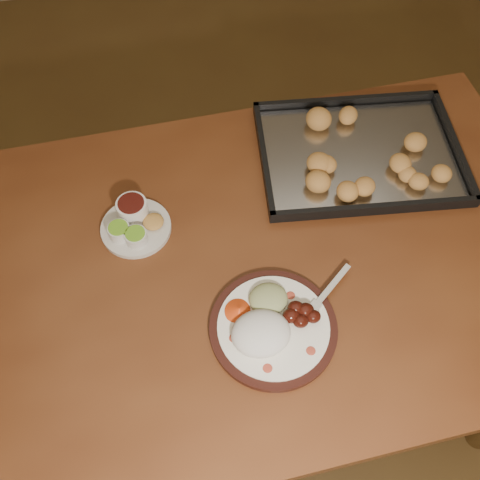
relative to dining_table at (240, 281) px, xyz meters
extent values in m
plane|color=brown|center=(0.05, 0.27, -0.65)|extent=(4.00, 4.00, 0.00)
cube|color=brown|center=(0.00, 0.00, 0.08)|extent=(1.54, 0.96, 0.04)
cylinder|color=#493216|center=(0.66, 0.41, -0.30)|extent=(0.07, 0.07, 0.71)
cylinder|color=black|center=(0.04, -0.17, 0.10)|extent=(0.26, 0.26, 0.02)
cylinder|color=white|center=(0.04, -0.17, 0.11)|extent=(0.23, 0.23, 0.01)
ellipsoid|color=#B23E2A|center=(0.01, -0.25, 0.12)|extent=(0.02, 0.02, 0.00)
ellipsoid|color=#B23E2A|center=(0.10, -0.24, 0.12)|extent=(0.02, 0.02, 0.00)
ellipsoid|color=#B23E2A|center=(0.09, -0.11, 0.12)|extent=(0.02, 0.02, 0.00)
ellipsoid|color=#B23E2A|center=(-0.05, -0.18, 0.12)|extent=(0.02, 0.02, 0.00)
ellipsoid|color=white|center=(0.01, -0.19, 0.13)|extent=(0.15, 0.14, 0.05)
ellipsoid|color=#4B150A|center=(0.09, -0.18, 0.13)|extent=(0.03, 0.03, 0.02)
ellipsoid|color=#4B150A|center=(0.10, -0.16, 0.13)|extent=(0.03, 0.03, 0.02)
ellipsoid|color=#4B150A|center=(0.09, -0.15, 0.13)|extent=(0.03, 0.03, 0.02)
ellipsoid|color=#4B150A|center=(0.12, -0.17, 0.13)|extent=(0.03, 0.03, 0.02)
ellipsoid|color=#4B150A|center=(0.07, -0.16, 0.13)|extent=(0.03, 0.03, 0.02)
ellipsoid|color=tan|center=(0.04, -0.12, 0.12)|extent=(0.10, 0.10, 0.03)
cone|color=red|center=(-0.03, -0.13, 0.12)|extent=(0.08, 0.08, 0.03)
cube|color=white|center=(0.18, -0.11, 0.12)|extent=(0.10, 0.09, 0.00)
cube|color=white|center=(0.12, -0.15, 0.12)|extent=(0.04, 0.04, 0.00)
cylinder|color=white|center=(0.11, -0.17, 0.12)|extent=(0.02, 0.02, 0.00)
cylinder|color=white|center=(0.11, -0.17, 0.12)|extent=(0.02, 0.02, 0.00)
cylinder|color=white|center=(0.11, -0.16, 0.12)|extent=(0.02, 0.02, 0.00)
cylinder|color=white|center=(0.10, -0.16, 0.12)|extent=(0.02, 0.02, 0.00)
cylinder|color=beige|center=(-0.22, 0.12, 0.10)|extent=(0.16, 0.16, 0.01)
cylinder|color=silver|center=(-0.25, 0.11, 0.12)|extent=(0.05, 0.05, 0.03)
cylinder|color=#66A721|center=(-0.25, 0.11, 0.14)|extent=(0.04, 0.04, 0.00)
cylinder|color=silver|center=(-0.22, 0.09, 0.12)|extent=(0.05, 0.05, 0.03)
cylinder|color=#66A721|center=(-0.22, 0.09, 0.14)|extent=(0.04, 0.04, 0.00)
cylinder|color=white|center=(-0.22, 0.16, 0.13)|extent=(0.07, 0.07, 0.04)
cylinder|color=#3C0F0A|center=(-0.22, 0.16, 0.15)|extent=(0.06, 0.06, 0.00)
ellipsoid|color=#C38C45|center=(-0.18, 0.12, 0.12)|extent=(0.05, 0.05, 0.02)
cube|color=black|center=(0.35, 0.24, 0.10)|extent=(0.52, 0.40, 0.01)
cube|color=black|center=(0.36, 0.41, 0.12)|extent=(0.49, 0.06, 0.02)
cube|color=black|center=(0.33, 0.07, 0.12)|extent=(0.49, 0.06, 0.02)
cube|color=black|center=(0.58, 0.22, 0.12)|extent=(0.05, 0.36, 0.02)
cube|color=black|center=(0.11, 0.26, 0.12)|extent=(0.05, 0.36, 0.02)
cube|color=silver|center=(0.35, 0.24, 0.11)|extent=(0.49, 0.37, 0.00)
ellipsoid|color=#C38A44|center=(0.41, 0.23, 0.13)|extent=(0.05, 0.05, 0.04)
ellipsoid|color=#C38A44|center=(0.46, 0.26, 0.13)|extent=(0.07, 0.07, 0.04)
ellipsoid|color=#C38A44|center=(0.40, 0.32, 0.13)|extent=(0.07, 0.07, 0.04)
ellipsoid|color=#C38A44|center=(0.37, 0.30, 0.13)|extent=(0.06, 0.06, 0.04)
ellipsoid|color=#C38A44|center=(0.32, 0.33, 0.13)|extent=(0.07, 0.07, 0.04)
ellipsoid|color=#C38A44|center=(0.30, 0.27, 0.13)|extent=(0.08, 0.07, 0.04)
ellipsoid|color=#C38A44|center=(0.22, 0.27, 0.13)|extent=(0.07, 0.06, 0.04)
ellipsoid|color=#C38A44|center=(0.26, 0.22, 0.13)|extent=(0.07, 0.06, 0.04)
ellipsoid|color=#C38A44|center=(0.23, 0.21, 0.13)|extent=(0.08, 0.07, 0.04)
ellipsoid|color=#C38A44|center=(0.30, 0.16, 0.13)|extent=(0.07, 0.07, 0.04)
ellipsoid|color=#C38A44|center=(0.35, 0.20, 0.13)|extent=(0.06, 0.06, 0.04)
ellipsoid|color=#C38A44|center=(0.41, 0.17, 0.13)|extent=(0.07, 0.07, 0.04)
ellipsoid|color=#C38A44|center=(0.42, 0.18, 0.13)|extent=(0.07, 0.07, 0.04)
camera|label=1|loc=(-0.11, -0.58, 1.11)|focal=40.00mm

